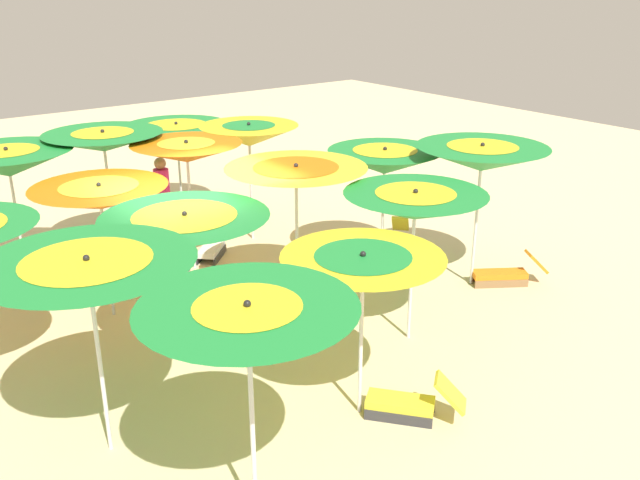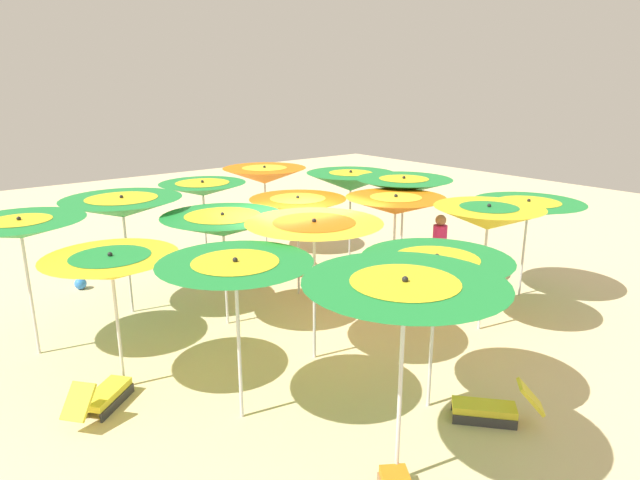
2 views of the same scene
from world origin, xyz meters
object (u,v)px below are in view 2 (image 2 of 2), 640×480
(beach_umbrella_0, at_px, (404,300))
(beach_umbrella_13, at_px, (122,207))
(beach_umbrella_15, at_px, (265,175))
(beach_umbrella_11, at_px, (351,181))
(lounger_4, at_px, (421,305))
(beach_umbrella_3, at_px, (528,208))
(beachgoer_0, at_px, (439,254))
(lounger_3, at_px, (492,407))
(beach_umbrella_8, at_px, (111,267))
(beach_umbrella_14, at_px, (203,189))
(beach_umbrella_6, at_px, (395,206))
(beach_umbrella_9, at_px, (223,225))
(beach_umbrella_2, at_px, (488,218))
(beach_ball, at_px, (81,284))
(beach_umbrella_10, at_px, (298,206))
(lounger_2, at_px, (363,278))
(beach_umbrella_5, at_px, (314,232))
(beach_umbrella_4, at_px, (236,276))
(beach_umbrella_12, at_px, (20,229))
(beach_umbrella_1, at_px, (436,273))
(beach_umbrella_7, at_px, (404,186))
(lounger_0, at_px, (101,396))

(beach_umbrella_0, xyz_separation_m, beach_umbrella_13, (-6.84, -0.54, -0.10))
(beach_umbrella_15, bearing_deg, beach_umbrella_11, 22.40)
(lounger_4, bearing_deg, beach_umbrella_3, -149.00)
(lounger_4, relative_size, beachgoer_0, 0.55)
(lounger_3, bearing_deg, beach_umbrella_8, 0.79)
(beach_umbrella_8, relative_size, beach_umbrella_14, 0.92)
(beach_umbrella_6, bearing_deg, beach_umbrella_9, -117.74)
(beach_umbrella_14, distance_m, beach_umbrella_15, 2.45)
(beach_umbrella_2, bearing_deg, beach_ball, -143.05)
(beach_umbrella_10, distance_m, lounger_2, 2.34)
(beach_umbrella_5, height_order, beach_umbrella_15, beach_umbrella_5)
(beach_umbrella_3, height_order, beach_umbrella_15, beach_umbrella_15)
(beach_umbrella_6, xyz_separation_m, lounger_2, (-1.35, 0.48, -1.99))
(beach_umbrella_4, height_order, beach_umbrella_9, beach_umbrella_4)
(beach_umbrella_0, relative_size, beach_umbrella_15, 1.06)
(beach_umbrella_12, distance_m, beach_umbrella_13, 2.08)
(lounger_2, xyz_separation_m, lounger_4, (1.89, -0.19, -0.00))
(beach_umbrella_8, relative_size, beach_umbrella_12, 0.89)
(beach_umbrella_13, xyz_separation_m, beachgoer_0, (3.36, 5.51, -1.22))
(beach_umbrella_8, xyz_separation_m, beach_umbrella_9, (-1.04, 2.41, 0.03))
(beach_umbrella_1, distance_m, beach_umbrella_11, 6.41)
(beach_umbrella_1, relative_size, beach_umbrella_3, 1.01)
(beach_umbrella_6, bearing_deg, beach_umbrella_11, 155.10)
(beach_umbrella_11, height_order, lounger_3, beach_umbrella_11)
(beach_umbrella_7, relative_size, lounger_0, 2.15)
(beach_umbrella_11, xyz_separation_m, beach_ball, (-2.60, -5.85, -2.05))
(beach_umbrella_3, height_order, beach_umbrella_11, beach_umbrella_11)
(beach_umbrella_15, bearing_deg, beach_umbrella_9, -42.85)
(beach_umbrella_3, height_order, beach_ball, beach_umbrella_3)
(beach_umbrella_8, bearing_deg, beach_umbrella_2, 69.86)
(beach_umbrella_15, distance_m, beachgoer_0, 5.34)
(beach_umbrella_8, relative_size, beachgoer_0, 1.19)
(lounger_2, bearing_deg, beach_ball, 153.41)
(beach_umbrella_2, distance_m, lounger_3, 3.60)
(beach_umbrella_1, bearing_deg, beach_umbrella_12, -143.10)
(beach_umbrella_0, xyz_separation_m, lounger_2, (-4.91, 4.11, -2.07))
(beach_umbrella_3, xyz_separation_m, beach_umbrella_5, (-0.59, -5.31, 0.27))
(beach_umbrella_9, xyz_separation_m, lounger_3, (5.11, 1.22, -1.76))
(beach_umbrella_11, relative_size, beach_umbrella_12, 1.01)
(lounger_0, bearing_deg, lounger_4, -45.02)
(beach_umbrella_14, height_order, lounger_2, beach_umbrella_14)
(beach_umbrella_2, xyz_separation_m, beach_umbrella_10, (-3.63, -1.55, -0.19))
(beach_umbrella_1, relative_size, beach_umbrella_5, 0.95)
(beach_umbrella_3, relative_size, beach_umbrella_7, 0.91)
(beach_umbrella_2, xyz_separation_m, beach_umbrella_15, (-6.71, -0.35, -0.04))
(beach_umbrella_4, xyz_separation_m, beach_umbrella_15, (-6.34, 4.64, 0.04))
(beach_umbrella_11, xyz_separation_m, beach_umbrella_15, (-2.35, -0.97, -0.05))
(lounger_0, relative_size, beachgoer_0, 0.64)
(beach_ball, bearing_deg, beach_umbrella_3, 48.96)
(beach_umbrella_2, xyz_separation_m, lounger_4, (-1.14, -0.34, -1.96))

